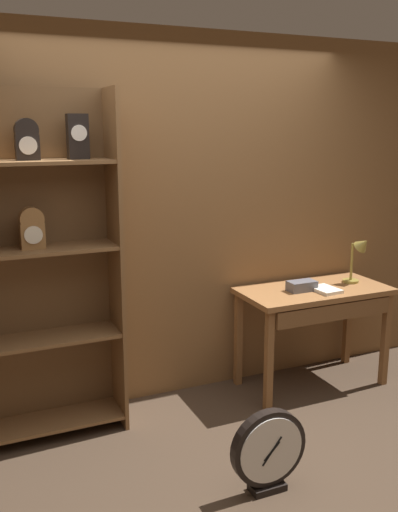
{
  "coord_description": "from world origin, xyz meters",
  "views": [
    {
      "loc": [
        -1.47,
        -2.43,
        1.95
      ],
      "look_at": [
        -0.09,
        0.72,
        1.17
      ],
      "focal_mm": 39.81,
      "sensor_mm": 36.0,
      "label": 1
    }
  ],
  "objects_px": {
    "desk_lamp": "(360,253)",
    "toolbox_small": "(302,286)",
    "open_repair_manual": "(325,290)",
    "round_clock_large": "(268,450)",
    "workbench": "(316,303)",
    "bookshelf": "(5,268)"
  },
  "relations": [
    {
      "from": "open_repair_manual",
      "to": "round_clock_large",
      "type": "height_order",
      "value": "open_repair_manual"
    },
    {
      "from": "desk_lamp",
      "to": "open_repair_manual",
      "type": "relative_size",
      "value": 1.72
    },
    {
      "from": "toolbox_small",
      "to": "open_repair_manual",
      "type": "bearing_deg",
      "value": -29.34
    },
    {
      "from": "bookshelf",
      "to": "round_clock_large",
      "type": "bearing_deg",
      "value": -43.24
    },
    {
      "from": "workbench",
      "to": "toolbox_small",
      "type": "distance_m",
      "value": 0.19
    },
    {
      "from": "workbench",
      "to": "toolbox_small",
      "type": "xyz_separation_m",
      "value": [
        -0.12,
        0.01,
        0.14
      ]
    },
    {
      "from": "desk_lamp",
      "to": "open_repair_manual",
      "type": "bearing_deg",
      "value": -166.07
    },
    {
      "from": "desk_lamp",
      "to": "open_repair_manual",
      "type": "distance_m",
      "value": 0.44
    },
    {
      "from": "bookshelf",
      "to": "desk_lamp",
      "type": "xyz_separation_m",
      "value": [
        2.57,
        -0.11,
        -0.12
      ]
    },
    {
      "from": "workbench",
      "to": "open_repair_manual",
      "type": "xyz_separation_m",
      "value": [
        0.03,
        -0.07,
        0.12
      ]
    },
    {
      "from": "desk_lamp",
      "to": "open_repair_manual",
      "type": "xyz_separation_m",
      "value": [
        -0.37,
        -0.09,
        -0.22
      ]
    },
    {
      "from": "bookshelf",
      "to": "open_repair_manual",
      "type": "xyz_separation_m",
      "value": [
        2.2,
        -0.2,
        -0.34
      ]
    },
    {
      "from": "open_repair_manual",
      "to": "round_clock_large",
      "type": "xyz_separation_m",
      "value": [
        -1.01,
        -0.92,
        -0.54
      ]
    },
    {
      "from": "workbench",
      "to": "desk_lamp",
      "type": "relative_size",
      "value": 2.98
    },
    {
      "from": "toolbox_small",
      "to": "open_repair_manual",
      "type": "relative_size",
      "value": 0.95
    },
    {
      "from": "toolbox_small",
      "to": "desk_lamp",
      "type": "bearing_deg",
      "value": 0.91
    },
    {
      "from": "toolbox_small",
      "to": "round_clock_large",
      "type": "relative_size",
      "value": 0.44
    },
    {
      "from": "workbench",
      "to": "round_clock_large",
      "type": "distance_m",
      "value": 1.46
    },
    {
      "from": "workbench",
      "to": "desk_lamp",
      "type": "distance_m",
      "value": 0.53
    },
    {
      "from": "bookshelf",
      "to": "toolbox_small",
      "type": "xyz_separation_m",
      "value": [
        2.05,
        -0.12,
        -0.32
      ]
    },
    {
      "from": "desk_lamp",
      "to": "toolbox_small",
      "type": "distance_m",
      "value": 0.56
    },
    {
      "from": "desk_lamp",
      "to": "round_clock_large",
      "type": "bearing_deg",
      "value": -143.76
    }
  ]
}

